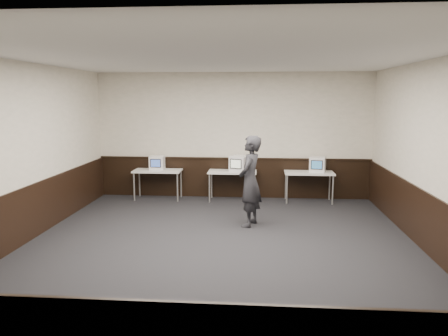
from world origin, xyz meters
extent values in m
plane|color=black|center=(0.00, 0.00, 0.00)|extent=(8.00, 8.00, 0.00)
plane|color=white|center=(0.00, 0.00, 3.20)|extent=(8.00, 8.00, 0.00)
plane|color=beige|center=(0.00, 4.00, 1.60)|extent=(7.00, 0.00, 7.00)
plane|color=beige|center=(0.00, -4.00, 1.60)|extent=(7.00, 0.00, 7.00)
plane|color=beige|center=(-3.50, 0.00, 1.60)|extent=(0.00, 8.00, 8.00)
plane|color=beige|center=(3.50, 0.00, 1.60)|extent=(0.00, 8.00, 8.00)
cube|color=black|center=(0.00, 3.98, 0.50)|extent=(6.98, 0.04, 1.00)
cube|color=black|center=(-3.48, 0.00, 0.50)|extent=(0.04, 7.98, 1.00)
cube|color=black|center=(3.48, 0.00, 0.50)|extent=(0.04, 7.98, 1.00)
cube|color=black|center=(0.00, 3.96, 1.02)|extent=(6.98, 0.06, 0.04)
cube|color=silver|center=(-1.90, 3.60, 0.73)|extent=(1.20, 0.60, 0.04)
cylinder|color=#999999|center=(-2.45, 3.35, 0.35)|extent=(0.04, 0.04, 0.71)
cylinder|color=#999999|center=(-1.35, 3.35, 0.35)|extent=(0.04, 0.04, 0.71)
cylinder|color=#999999|center=(-2.45, 3.85, 0.35)|extent=(0.04, 0.04, 0.71)
cylinder|color=#999999|center=(-1.35, 3.85, 0.35)|extent=(0.04, 0.04, 0.71)
cube|color=silver|center=(0.00, 3.60, 0.73)|extent=(1.20, 0.60, 0.04)
cylinder|color=#999999|center=(-0.55, 3.35, 0.35)|extent=(0.04, 0.04, 0.71)
cylinder|color=#999999|center=(0.55, 3.35, 0.35)|extent=(0.04, 0.04, 0.71)
cylinder|color=#999999|center=(-0.55, 3.85, 0.35)|extent=(0.04, 0.04, 0.71)
cylinder|color=#999999|center=(0.55, 3.85, 0.35)|extent=(0.04, 0.04, 0.71)
cube|color=silver|center=(1.90, 3.60, 0.73)|extent=(1.20, 0.60, 0.04)
cylinder|color=#999999|center=(1.35, 3.35, 0.35)|extent=(0.04, 0.04, 0.71)
cylinder|color=#999999|center=(2.45, 3.35, 0.35)|extent=(0.04, 0.04, 0.71)
cylinder|color=#999999|center=(1.35, 3.85, 0.35)|extent=(0.04, 0.04, 0.71)
cylinder|color=#999999|center=(2.45, 3.85, 0.35)|extent=(0.04, 0.04, 0.71)
cube|color=white|center=(-1.92, 3.64, 0.93)|extent=(0.36, 0.38, 0.35)
cube|color=black|center=(-1.91, 3.45, 0.94)|extent=(0.27, 0.02, 0.21)
cube|color=#3856A8|center=(-1.91, 3.45, 0.94)|extent=(0.23, 0.01, 0.18)
cube|color=white|center=(0.17, 3.56, 0.95)|extent=(0.51, 0.52, 0.40)
cube|color=black|center=(0.10, 3.36, 0.97)|extent=(0.29, 0.11, 0.24)
cube|color=beige|center=(0.10, 3.35, 0.97)|extent=(0.24, 0.09, 0.20)
cube|color=white|center=(2.11, 3.64, 0.94)|extent=(0.45, 0.47, 0.37)
cube|color=black|center=(2.06, 3.45, 0.96)|extent=(0.28, 0.08, 0.22)
cube|color=teal|center=(2.06, 3.44, 0.96)|extent=(0.24, 0.06, 0.19)
imported|color=#222227|center=(0.49, 1.45, 0.91)|extent=(0.61, 0.76, 1.83)
camera|label=1|loc=(0.66, -7.13, 2.58)|focal=35.00mm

